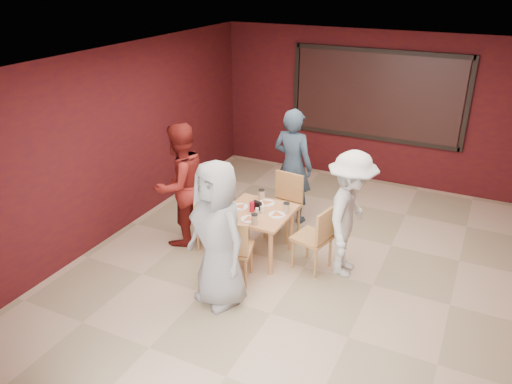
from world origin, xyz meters
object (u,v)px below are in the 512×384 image
at_px(diner_front, 218,235).
at_px(diner_back, 293,166).
at_px(chair_front, 233,247).
at_px(chair_left, 205,219).
at_px(diner_left, 180,185).
at_px(dining_table, 258,216).
at_px(chair_right, 317,235).
at_px(diner_right, 350,215).
at_px(chair_back, 285,201).

bearing_deg(diner_front, diner_back, 112.63).
xyz_separation_m(chair_front, diner_front, (0.02, -0.40, 0.39)).
height_order(chair_left, diner_back, diner_back).
xyz_separation_m(chair_front, diner_left, (-1.20, 0.64, 0.39)).
height_order(dining_table, chair_front, chair_front).
bearing_deg(diner_left, chair_front, 78.12).
height_order(chair_left, diner_front, diner_front).
relative_size(chair_right, diner_right, 0.55).
relative_size(dining_table, diner_left, 0.49).
bearing_deg(diner_front, chair_front, 114.85).
bearing_deg(diner_right, chair_front, 122.56).
distance_m(chair_right, diner_back, 1.57).
height_order(dining_table, diner_back, diner_back).
height_order(dining_table, diner_right, diner_right).
xyz_separation_m(diner_back, diner_right, (1.26, -1.12, -0.06)).
bearing_deg(chair_front, diner_front, -87.11).
bearing_deg(chair_front, dining_table, 90.46).
bearing_deg(diner_left, diner_back, 155.12).
height_order(chair_right, diner_front, diner_front).
distance_m(dining_table, chair_right, 0.88).
distance_m(diner_left, diner_right, 2.47).
bearing_deg(chair_right, dining_table, -178.76).
bearing_deg(chair_back, chair_left, -136.85).
xyz_separation_m(chair_back, diner_front, (-0.06, -1.91, 0.38)).
distance_m(chair_right, diner_left, 2.11).
relative_size(dining_table, diner_back, 0.49).
xyz_separation_m(chair_left, diner_right, (2.07, 0.23, 0.42)).
relative_size(chair_back, chair_left, 1.24).
height_order(chair_back, diner_front, diner_front).
distance_m(chair_front, chair_left, 1.06).
xyz_separation_m(chair_left, chair_right, (1.69, 0.11, 0.09)).
height_order(chair_back, diner_right, diner_right).
distance_m(chair_back, diner_right, 1.36).
xyz_separation_m(chair_right, diner_left, (-2.07, -0.13, 0.38)).
height_order(dining_table, chair_left, dining_table).
bearing_deg(diner_front, chair_right, 76.12).
relative_size(diner_left, diner_right, 1.06).
height_order(chair_back, chair_left, chair_back).
bearing_deg(diner_front, dining_table, 113.25).
relative_size(chair_back, diner_right, 0.56).
distance_m(dining_table, diner_left, 1.24).
xyz_separation_m(diner_left, diner_right, (2.45, 0.25, -0.05)).
height_order(chair_right, diner_right, diner_right).
distance_m(chair_left, diner_front, 1.44).
height_order(chair_back, diner_back, diner_back).
bearing_deg(diner_front, diner_right, 68.52).
relative_size(chair_back, diner_back, 0.52).
bearing_deg(diner_back, diner_right, 146.90).
xyz_separation_m(dining_table, diner_right, (1.25, 0.14, 0.24)).
bearing_deg(diner_right, diner_back, 45.13).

